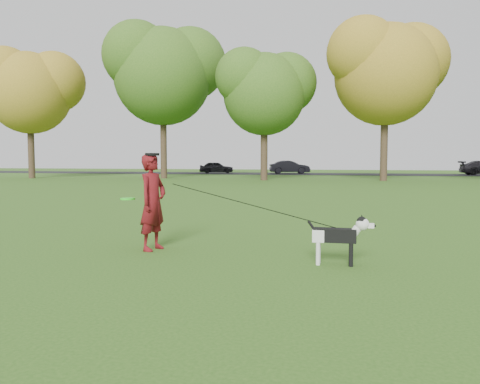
% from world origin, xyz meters
% --- Properties ---
extents(ground, '(120.00, 120.00, 0.00)m').
position_xyz_m(ground, '(0.00, 0.00, 0.00)').
color(ground, '#285116').
rests_on(ground, ground).
extents(road, '(120.00, 7.00, 0.02)m').
position_xyz_m(road, '(0.00, 40.00, 0.01)').
color(road, black).
rests_on(road, ground).
extents(man, '(0.48, 0.63, 1.53)m').
position_xyz_m(man, '(-1.39, 0.49, 0.77)').
color(man, '#580E0C').
rests_on(man, ground).
extents(dog, '(0.92, 0.18, 0.70)m').
position_xyz_m(dog, '(1.53, 0.05, 0.42)').
color(dog, black).
rests_on(dog, ground).
extents(car_left, '(3.73, 2.19, 1.19)m').
position_xyz_m(car_left, '(-11.52, 40.00, 0.61)').
color(car_left, black).
rests_on(car_left, road).
extents(car_mid, '(4.18, 2.36, 1.31)m').
position_xyz_m(car_mid, '(-3.98, 40.00, 0.67)').
color(car_mid, black).
rests_on(car_mid, road).
extents(man_held_items, '(3.55, 0.55, 1.08)m').
position_xyz_m(man_held_items, '(0.31, 0.25, 0.77)').
color(man_held_items, '#29F61F').
rests_on(man_held_items, ground).
extents(tree_row, '(51.74, 8.86, 12.01)m').
position_xyz_m(tree_row, '(-1.43, 26.07, 7.41)').
color(tree_row, '#38281C').
rests_on(tree_row, ground).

